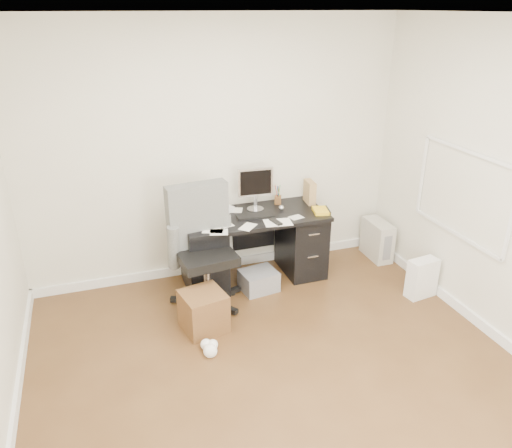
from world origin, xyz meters
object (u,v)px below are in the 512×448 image
at_px(keyboard, 255,216).
at_px(desk, 254,245).
at_px(office_chair, 205,250).
at_px(wicker_basket, 204,311).
at_px(lcd_monitor, 255,189).
at_px(pc_tower, 377,240).

bearing_deg(keyboard, desk, 89.76).
bearing_deg(keyboard, office_chair, -148.80).
bearing_deg(desk, wicker_basket, -134.94).
height_order(lcd_monitor, pc_tower, lcd_monitor).
xyz_separation_m(lcd_monitor, keyboard, (-0.06, -0.18, -0.23)).
relative_size(lcd_monitor, wicker_basket, 1.28).
bearing_deg(office_chair, keyboard, 19.18).
distance_m(keyboard, pc_tower, 1.63).
height_order(keyboard, pc_tower, keyboard).
distance_m(desk, keyboard, 0.37).
distance_m(keyboard, office_chair, 0.68).
height_order(desk, lcd_monitor, lcd_monitor).
distance_m(lcd_monitor, keyboard, 0.29).
relative_size(pc_tower, wicker_basket, 1.21).
xyz_separation_m(lcd_monitor, wicker_basket, (-0.79, -0.86, -0.80)).
distance_m(desk, pc_tower, 1.54).
relative_size(office_chair, pc_tower, 2.68).
xyz_separation_m(desk, keyboard, (-0.01, -0.06, 0.36)).
distance_m(desk, office_chair, 0.72).
xyz_separation_m(keyboard, pc_tower, (1.54, 0.06, -0.54)).
distance_m(lcd_monitor, office_chair, 0.89).
height_order(keyboard, office_chair, office_chair).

